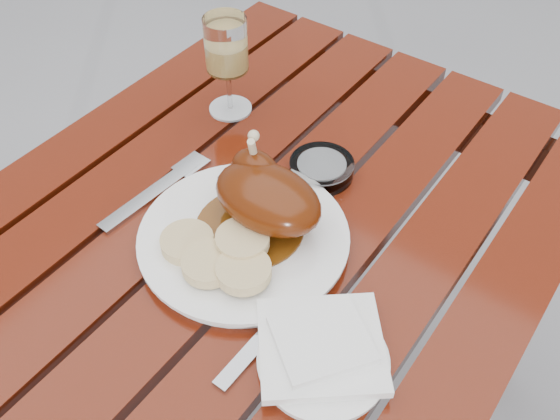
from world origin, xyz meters
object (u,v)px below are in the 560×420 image
Objects in this scene: wine_glass at (228,67)px; dinner_plate at (244,239)px; ashtray at (322,168)px; side_plate at (323,362)px; table at (240,381)px.

dinner_plate is at bearing -47.52° from wine_glass.
ashtray reaches higher than dinner_plate.
side_plate is (0.41, -0.33, -0.08)m from wine_glass.
wine_glass is 0.24m from ashtray.
ashtray is at bearing 84.40° from table.
dinner_plate is 0.22m from side_plate.
wine_glass reaches higher than side_plate.
side_plate is (0.20, -0.10, -0.00)m from dinner_plate.
table is at bearing -113.57° from dinner_plate.
ashtray is at bearing -12.00° from wine_glass.
wine_glass reaches higher than dinner_plate.
side_plate is at bearing -19.26° from table.
table is 6.78× the size of wine_glass.
ashtray reaches higher than table.
dinner_plate is at bearing 153.91° from side_plate.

